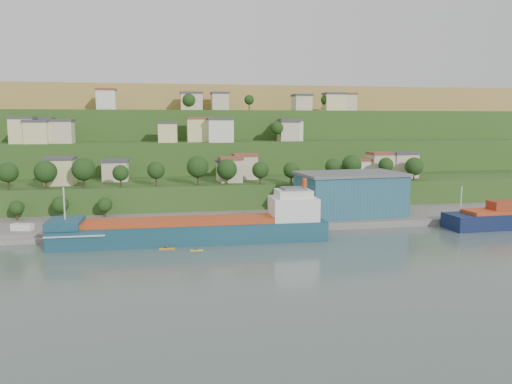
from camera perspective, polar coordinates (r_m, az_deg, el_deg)
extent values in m
plane|color=#4E5F5B|center=(120.11, -0.96, -6.39)|extent=(500.00, 500.00, 0.00)
cube|color=slate|center=(151.00, 4.80, -3.43)|extent=(220.00, 26.00, 4.00)
cube|color=slate|center=(144.53, -24.65, -4.66)|extent=(40.00, 18.00, 2.40)
cube|color=#284719|center=(174.41, -3.99, -1.88)|extent=(260.00, 32.00, 20.00)
cube|color=#284719|center=(203.87, -4.94, -0.46)|extent=(280.00, 32.00, 44.00)
cube|color=#284719|center=(233.48, -5.64, 0.60)|extent=(300.00, 32.00, 70.00)
cube|color=olive|center=(306.83, -6.81, 2.34)|extent=(360.00, 120.00, 96.00)
cube|color=beige|center=(170.72, -21.46, 2.12)|extent=(8.72, 8.41, 8.03)
cube|color=#3F3F44|center=(170.37, -21.53, 3.61)|extent=(9.32, 9.01, 0.90)
cube|color=beige|center=(176.04, -15.75, 2.27)|extent=(8.25, 8.13, 6.45)
cube|color=#3F3F44|center=(175.74, -15.80, 3.47)|extent=(8.85, 8.73, 0.90)
cube|color=beige|center=(170.54, -3.28, 2.35)|extent=(7.01, 7.34, 6.24)
cube|color=#3F3F44|center=(170.23, -3.29, 3.55)|extent=(7.61, 7.94, 0.90)
cube|color=beige|center=(167.16, -2.91, 2.45)|extent=(7.02, 8.11, 7.46)
cube|color=brown|center=(166.81, -2.92, 3.88)|extent=(7.62, 8.71, 0.90)
cube|color=beige|center=(175.64, -1.26, 2.82)|extent=(7.86, 7.41, 8.02)
cube|color=brown|center=(175.30, -1.27, 4.27)|extent=(8.46, 8.01, 0.90)
cube|color=silver|center=(184.67, 12.38, 2.59)|extent=(9.59, 7.10, 6.11)
cube|color=brown|center=(184.38, 12.41, 3.67)|extent=(10.19, 7.70, 0.90)
cube|color=beige|center=(185.57, 14.23, 2.90)|extent=(9.30, 7.36, 8.34)
cube|color=brown|center=(185.24, 14.27, 4.32)|extent=(9.90, 7.96, 0.90)
cube|color=beige|center=(188.78, 16.41, 2.90)|extent=(8.63, 8.35, 8.35)
cube|color=#3F3F44|center=(188.45, 16.46, 4.31)|extent=(9.23, 8.95, 0.90)
cube|color=beige|center=(202.45, -25.07, 6.30)|extent=(8.40, 7.61, 8.99)
cube|color=#3F3F44|center=(202.43, -25.15, 7.69)|extent=(9.00, 8.21, 0.90)
cube|color=beige|center=(208.34, -23.21, 6.40)|extent=(7.81, 8.45, 8.78)
cube|color=#3F3F44|center=(208.31, -23.28, 7.73)|extent=(8.41, 9.05, 0.90)
cube|color=beige|center=(200.50, -23.68, 6.20)|extent=(8.21, 7.99, 7.80)
cube|color=#3F3F44|center=(200.46, -23.75, 7.44)|extent=(8.81, 8.59, 0.90)
cube|color=silver|center=(201.56, -21.65, 6.30)|extent=(7.78, 8.00, 7.76)
cube|color=brown|center=(201.52, -21.71, 7.53)|extent=(8.38, 8.60, 0.90)
cube|color=beige|center=(201.05, -21.54, 6.35)|extent=(9.83, 7.91, 8.05)
cube|color=#3F3F44|center=(201.01, -21.61, 7.62)|extent=(10.43, 8.51, 0.90)
cube|color=beige|center=(199.05, -10.08, 6.65)|extent=(7.26, 8.32, 7.22)
cube|color=#3F3F44|center=(199.00, -10.11, 7.81)|extent=(7.86, 8.92, 0.90)
cube|color=beige|center=(203.53, -6.47, 6.99)|extent=(9.87, 8.25, 8.97)
cube|color=brown|center=(203.51, -6.49, 8.38)|extent=(10.47, 8.85, 0.90)
cube|color=silver|center=(199.05, -4.11, 6.96)|extent=(9.66, 8.71, 8.66)
cube|color=#3F3F44|center=(199.03, -4.13, 8.33)|extent=(10.26, 9.31, 0.90)
cube|color=beige|center=(211.87, 3.69, 6.89)|extent=(7.92, 8.36, 7.73)
cube|color=#3F3F44|center=(211.84, 3.70, 8.06)|extent=(8.52, 8.96, 0.90)
cube|color=silver|center=(213.03, 3.96, 6.97)|extent=(8.99, 7.84, 8.27)
cube|color=#3F3F44|center=(213.00, 3.97, 8.20)|extent=(9.59, 8.44, 0.90)
cube|color=silver|center=(234.62, -16.73, 9.98)|extent=(8.14, 7.37, 8.70)
cube|color=brown|center=(234.86, -16.77, 11.15)|extent=(8.74, 7.97, 0.90)
cube|color=beige|center=(235.04, -7.39, 10.11)|extent=(9.74, 8.06, 7.68)
cube|color=#3F3F44|center=(235.24, -7.41, 11.16)|extent=(10.34, 8.66, 0.90)
cube|color=beige|center=(236.15, -4.15, 10.16)|extent=(7.65, 7.69, 7.79)
cube|color=#3F3F44|center=(236.36, -4.16, 11.21)|extent=(8.25, 8.29, 0.90)
cube|color=beige|center=(233.74, 5.24, 10.03)|extent=(7.70, 8.86, 6.66)
cube|color=#3F3F44|center=(233.91, 5.26, 10.96)|extent=(8.30, 9.46, 0.90)
cube|color=beige|center=(239.41, 8.95, 10.03)|extent=(9.80, 7.09, 7.58)
cube|color=#3F3F44|center=(239.61, 8.97, 11.05)|extent=(10.40, 7.69, 0.90)
cube|color=beige|center=(250.55, 10.43, 9.95)|extent=(7.05, 7.21, 8.01)
cube|color=brown|center=(250.75, 10.45, 10.97)|extent=(7.65, 7.81, 0.90)
cylinder|color=#382619|center=(164.39, -26.43, 0.85)|extent=(0.50, 0.50, 3.55)
sphere|color=black|center=(164.06, -26.50, 2.03)|extent=(5.91, 5.91, 5.91)
cylinder|color=#382619|center=(162.65, -22.85, 0.94)|extent=(0.50, 0.50, 3.28)
sphere|color=black|center=(162.30, -22.91, 2.15)|extent=(6.64, 6.64, 6.64)
cylinder|color=#382619|center=(160.28, -19.05, 1.12)|extent=(0.50, 0.50, 3.78)
sphere|color=black|center=(159.90, -19.11, 2.48)|extent=(7.01, 7.01, 7.01)
cylinder|color=#382619|center=(159.12, -15.18, 1.09)|extent=(0.50, 0.50, 2.99)
sphere|color=black|center=(158.82, -15.22, 2.12)|extent=(4.95, 4.95, 4.95)
cylinder|color=#382619|center=(158.56, -11.33, 1.29)|extent=(0.50, 0.50, 3.53)
sphere|color=black|center=(158.22, -11.36, 2.46)|extent=(5.42, 5.42, 5.42)
cylinder|color=#382619|center=(159.65, -6.67, 1.50)|extent=(0.50, 0.50, 3.91)
sphere|color=black|center=(159.27, -6.69, 2.88)|extent=(6.87, 6.87, 6.87)
cylinder|color=#382619|center=(162.05, -3.34, 1.46)|extent=(0.50, 0.50, 2.89)
sphere|color=black|center=(161.72, -3.35, 2.61)|extent=(6.62, 6.62, 6.62)
cylinder|color=#382619|center=(160.76, 0.50, 1.46)|extent=(0.50, 0.50, 3.10)
sphere|color=black|center=(160.44, 0.50, 2.54)|extent=(5.43, 5.43, 5.43)
cylinder|color=#382619|center=(163.22, 4.04, 1.51)|extent=(0.50, 0.50, 2.94)
sphere|color=black|center=(162.92, 4.05, 2.52)|extent=(5.20, 5.20, 5.20)
cylinder|color=#382619|center=(166.99, 8.74, 1.76)|extent=(0.50, 0.50, 3.99)
sphere|color=black|center=(166.66, 8.76, 2.92)|extent=(5.03, 5.03, 5.03)
cylinder|color=#382619|center=(173.04, 10.84, 1.86)|extent=(0.50, 0.50, 3.60)
sphere|color=black|center=(172.70, 10.88, 3.07)|extent=(6.72, 6.72, 6.72)
cylinder|color=#382619|center=(176.44, 14.58, 1.92)|extent=(0.50, 0.50, 3.93)
sphere|color=black|center=(176.13, 14.62, 3.01)|extent=(5.11, 5.11, 5.11)
cylinder|color=#382619|center=(180.48, 17.59, 1.78)|extent=(0.50, 0.50, 3.01)
sphere|color=black|center=(180.18, 17.63, 2.80)|extent=(6.27, 6.27, 6.27)
cylinder|color=#382619|center=(207.51, 2.42, 6.37)|extent=(0.50, 0.50, 4.05)
sphere|color=black|center=(207.45, 2.43, 7.33)|extent=(5.29, 5.29, 5.29)
cylinder|color=#382619|center=(229.16, -0.79, 9.73)|extent=(0.50, 0.50, 3.66)
sphere|color=black|center=(229.27, -0.79, 10.49)|extent=(4.45, 4.45, 4.45)
cylinder|color=#382619|center=(237.80, 7.98, 9.61)|extent=(0.50, 0.50, 3.81)
sphere|color=black|center=(237.92, 8.00, 10.38)|extent=(4.75, 4.75, 4.75)
cylinder|color=#382619|center=(231.54, -7.67, 9.57)|extent=(0.50, 0.50, 3.05)
sphere|color=black|center=(231.65, -7.69, 10.36)|extent=(6.07, 6.07, 6.07)
cube|color=#123B46|center=(126.58, -7.32, -5.03)|extent=(68.00, 11.66, 6.78)
cube|color=#B13C17|center=(125.66, -8.24, -3.29)|extent=(50.52, 9.46, 1.16)
cube|color=#123B46|center=(127.74, -20.97, -3.38)|extent=(7.91, 10.77, 1.94)
cube|color=silver|center=(129.30, 4.29, -1.86)|extent=(11.77, 9.86, 5.82)
cube|color=silver|center=(128.69, 4.31, -0.16)|extent=(8.84, 7.88, 1.94)
cube|color=#595B5E|center=(128.52, 4.31, 0.40)|extent=(5.90, 5.90, 0.58)
cylinder|color=#B13C17|center=(129.14, 5.57, 0.94)|extent=(1.18, 1.18, 2.91)
cylinder|color=silver|center=(126.92, -21.07, -1.23)|extent=(0.35, 0.35, 7.75)
cube|color=silver|center=(127.65, -19.63, -4.30)|extent=(13.73, 11.15, 0.24)
cylinder|color=silver|center=(150.88, 22.40, -0.62)|extent=(0.31, 0.31, 6.50)
cube|color=maroon|center=(159.73, 26.84, -1.31)|extent=(11.31, 5.06, 2.41)
cube|color=#205561|center=(153.92, 10.69, -0.30)|extent=(31.47, 20.57, 12.00)
cube|color=#595B5E|center=(153.14, 10.75, 2.07)|extent=(32.55, 21.66, 0.80)
cube|color=white|center=(143.27, -25.14, -3.80)|extent=(5.74, 3.57, 2.49)
cube|color=silver|center=(136.48, -18.72, -4.38)|extent=(4.18, 2.78, 0.78)
cube|color=orange|center=(120.63, -10.12, -6.38)|extent=(3.68, 0.99, 0.27)
sphere|color=#3F3F44|center=(120.52, -10.13, -6.17)|extent=(0.64, 0.64, 0.64)
cube|color=gold|center=(118.23, -6.80, -6.62)|extent=(3.01, 0.53, 0.23)
sphere|color=#3F3F44|center=(118.13, -6.80, -6.44)|extent=(0.53, 0.53, 0.53)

